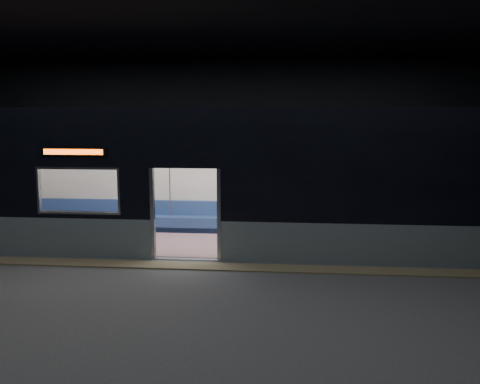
# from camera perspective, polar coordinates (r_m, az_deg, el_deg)

# --- Properties ---
(station_floor) EXTENTS (24.00, 14.00, 0.01)m
(station_floor) POSITION_cam_1_polar(r_m,az_deg,el_deg) (10.46, -7.18, -9.21)
(station_floor) COLOR #47494C
(station_floor) RESTS_ON ground
(station_envelope) EXTENTS (24.00, 14.00, 5.00)m
(station_envelope) POSITION_cam_1_polar(r_m,az_deg,el_deg) (9.96, -7.59, 11.30)
(station_envelope) COLOR black
(station_envelope) RESTS_ON station_floor
(tactile_strip) EXTENTS (22.80, 0.50, 0.03)m
(tactile_strip) POSITION_cam_1_polar(r_m,az_deg,el_deg) (10.96, -6.55, -8.23)
(tactile_strip) COLOR #8C7F59
(tactile_strip) RESTS_ON station_floor
(metro_car) EXTENTS (18.00, 3.04, 3.35)m
(metro_car) POSITION_cam_1_polar(r_m,az_deg,el_deg) (12.52, -4.83, 2.49)
(metro_car) COLOR gray
(metro_car) RESTS_ON station_floor
(passenger) EXTENTS (0.47, 0.76, 1.43)m
(passenger) POSITION_cam_1_polar(r_m,az_deg,el_deg) (13.52, 10.55, -1.52)
(passenger) COLOR black
(passenger) RESTS_ON metro_car
(handbag) EXTENTS (0.28, 0.25, 0.14)m
(handbag) POSITION_cam_1_polar(r_m,az_deg,el_deg) (13.31, 10.53, -2.29)
(handbag) COLOR black
(handbag) RESTS_ON passenger
(transit_map) EXTENTS (1.01, 0.03, 0.66)m
(transit_map) POSITION_cam_1_polar(r_m,az_deg,el_deg) (13.84, 14.47, 1.32)
(transit_map) COLOR white
(transit_map) RESTS_ON metro_car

